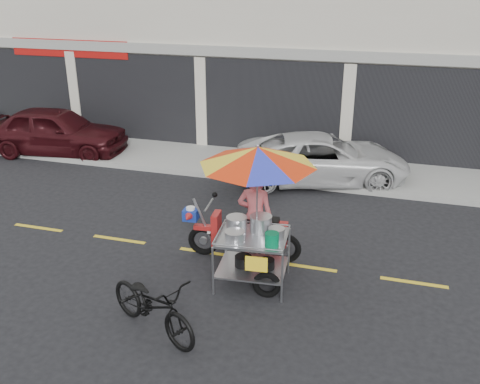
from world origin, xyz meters
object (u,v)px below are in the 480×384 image
(white_pickup, at_px, (322,158))
(food_vendor_rig, at_px, (255,192))
(near_bicycle, at_px, (153,305))
(maroon_sedan, at_px, (56,131))

(white_pickup, distance_m, food_vendor_rig, 5.32)
(near_bicycle, xyz_separation_m, food_vendor_rig, (1.03, 2.17, 1.15))
(white_pickup, bearing_deg, maroon_sedan, 73.96)
(white_pickup, bearing_deg, near_bicycle, 152.21)
(white_pickup, xyz_separation_m, near_bicycle, (-1.53, -7.37, -0.14))
(white_pickup, relative_size, food_vendor_rig, 1.68)
(maroon_sedan, height_order, near_bicycle, maroon_sedan)
(maroon_sedan, bearing_deg, near_bicycle, -144.30)
(white_pickup, relative_size, near_bicycle, 2.40)
(maroon_sedan, relative_size, near_bicycle, 2.27)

